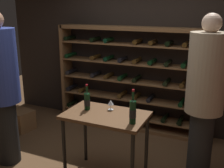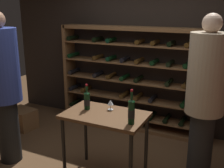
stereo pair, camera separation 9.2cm
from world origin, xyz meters
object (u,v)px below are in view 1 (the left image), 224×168
object	(u,v)px
person_bystander_red_print	(205,92)
wine_bottle_green_slim	(87,100)
person_guest_khaki	(2,83)
wine_crate	(19,120)
tasting_table	(106,122)
wine_bottle_amber_reserve	(133,111)
wine_rack	(130,80)
wine_glass_stemmed_center	(111,103)

from	to	relation	value
person_bystander_red_print	wine_bottle_green_slim	xyz separation A→B (m)	(-1.31, -0.50, -0.14)
person_guest_khaki	wine_crate	xyz separation A→B (m)	(-0.62, 0.88, -0.96)
tasting_table	wine_bottle_amber_reserve	size ratio (longest dim) A/B	2.53
person_guest_khaki	wine_crate	size ratio (longest dim) A/B	4.24
wine_rack	wine_crate	size ratio (longest dim) A/B	5.44
wine_rack	tasting_table	xyz separation A→B (m)	(0.29, -1.55, -0.12)
wine_rack	tasting_table	world-z (taller)	wine_rack
wine_crate	person_bystander_red_print	bearing A→B (deg)	-2.54
wine_crate	wine_bottle_green_slim	size ratio (longest dim) A/B	1.49
person_bystander_red_print	wine_crate	xyz separation A→B (m)	(-3.05, 0.14, -0.95)
person_guest_khaki	wine_bottle_amber_reserve	bearing A→B (deg)	130.19
wine_glass_stemmed_center	wine_rack	bearing A→B (deg)	101.40
wine_crate	wine_bottle_amber_reserve	xyz separation A→B (m)	(2.39, -0.80, 0.83)
person_guest_khaki	wine_crate	distance (m)	1.44
wine_rack	wine_bottle_green_slim	size ratio (longest dim) A/B	8.12
person_guest_khaki	wine_bottle_green_slim	distance (m)	1.16
person_bystander_red_print	person_guest_khaki	size ratio (longest dim) A/B	0.99
wine_bottle_amber_reserve	wine_bottle_green_slim	bearing A→B (deg)	165.87
wine_rack	person_bystander_red_print	distance (m)	1.69
wine_rack	wine_bottle_green_slim	xyz separation A→B (m)	(0.02, -1.52, 0.10)
tasting_table	wine_glass_stemmed_center	distance (m)	0.25
wine_rack	wine_glass_stemmed_center	bearing A→B (deg)	-78.60
tasting_table	wine_bottle_green_slim	bearing A→B (deg)	172.45
wine_bottle_amber_reserve	wine_glass_stemmed_center	distance (m)	0.47
person_guest_khaki	tasting_table	bearing A→B (deg)	136.15
tasting_table	person_bystander_red_print	bearing A→B (deg)	27.01
wine_rack	wine_glass_stemmed_center	world-z (taller)	wine_rack
wine_bottle_green_slim	tasting_table	bearing A→B (deg)	-7.55
wine_rack	tasting_table	bearing A→B (deg)	-79.59
wine_crate	wine_glass_stemmed_center	size ratio (longest dim) A/B	3.77
wine_bottle_amber_reserve	wine_glass_stemmed_center	bearing A→B (deg)	144.70
wine_crate	wine_glass_stemmed_center	xyz separation A→B (m)	(2.01, -0.52, 0.78)
wine_bottle_green_slim	wine_glass_stemmed_center	world-z (taller)	wine_bottle_green_slim
tasting_table	wine_crate	world-z (taller)	tasting_table
tasting_table	wine_glass_stemmed_center	world-z (taller)	wine_glass_stemmed_center
person_bystander_red_print	wine_bottle_green_slim	distance (m)	1.41
wine_bottle_green_slim	wine_glass_stemmed_center	bearing A→B (deg)	22.07
person_bystander_red_print	wine_crate	bearing A→B (deg)	78.92
wine_crate	wine_glass_stemmed_center	world-z (taller)	wine_glass_stemmed_center
person_bystander_red_print	person_guest_khaki	distance (m)	2.54
person_guest_khaki	wine_glass_stemmed_center	distance (m)	1.44
tasting_table	wine_bottle_green_slim	world-z (taller)	wine_bottle_green_slim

